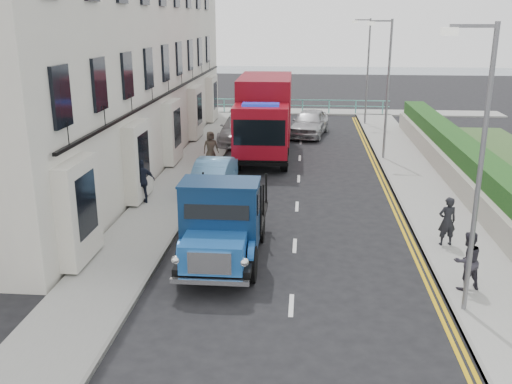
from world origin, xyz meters
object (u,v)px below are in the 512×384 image
bedford_lorry (221,228)px  pedestrian_east_near (447,221)px  lamp_far (366,65)px  lamp_mid (386,82)px  parked_car_front (224,201)px  lamp_near (476,157)px  red_lorry (264,115)px

bedford_lorry → pedestrian_east_near: size_ratio=3.51×
pedestrian_east_near → lamp_far: bearing=-99.8°
pedestrian_east_near → lamp_mid: bearing=-98.5°
pedestrian_east_near → bedford_lorry: bearing=4.7°
bedford_lorry → parked_car_front: bearing=97.2°
lamp_mid → pedestrian_east_near: lamp_mid is taller
lamp_near → lamp_far: bearing=90.0°
lamp_near → lamp_mid: 16.00m
lamp_mid → bedford_lorry: lamp_mid is taller
lamp_far → bedford_lorry: bearing=-104.8°
lamp_near → parked_car_front: (-6.78, 6.03, -3.22)m
lamp_mid → bedford_lorry: (-6.29, -13.77, -2.79)m
parked_car_front → pedestrian_east_near: pedestrian_east_near is taller
lamp_near → parked_car_front: 9.62m
lamp_near → pedestrian_east_near: (0.60, 4.22, -3.08)m
lamp_far → red_lorry: 11.48m
lamp_near → red_lorry: size_ratio=0.89×
lamp_near → pedestrian_east_near: bearing=81.9°
red_lorry → bedford_lorry: bearing=-91.8°
lamp_mid → pedestrian_east_near: bearing=-87.1°
lamp_mid → parked_car_front: 12.48m
lamp_far → bedford_lorry: (-6.29, -23.77, -2.79)m
bedford_lorry → red_lorry: size_ratio=0.71×
lamp_mid → red_lorry: (-6.08, 0.43, -1.82)m
lamp_near → red_lorry: lamp_near is taller
lamp_far → red_lorry: bearing=-122.4°
parked_car_front → lamp_near: bearing=-40.3°
parked_car_front → pedestrian_east_near: bearing=-12.3°
lamp_mid → parked_car_front: bearing=-124.2°
bedford_lorry → lamp_far: bearing=75.1°
pedestrian_east_near → parked_car_front: bearing=-25.2°
lamp_far → pedestrian_east_near: bearing=-88.4°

